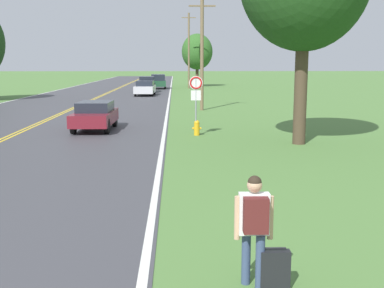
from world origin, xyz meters
name	(u,v)px	position (x,y,z in m)	size (l,w,h in m)	color
hitchhiker_person	(254,220)	(8.40, 3.62, 1.01)	(0.56, 0.41, 1.65)	#38476B
suitcase	(275,270)	(8.71, 3.56, 0.29)	(0.43, 0.16, 0.63)	black
fire_hydrant	(197,128)	(8.28, 18.52, 0.35)	(0.41, 0.25, 0.69)	gold
traffic_sign	(196,91)	(8.24, 18.46, 2.00)	(0.60, 0.10, 2.65)	gray
utility_pole_midground	(202,52)	(9.17, 30.29, 3.94)	(1.80, 0.24, 7.59)	brown
utility_pole_far	(189,50)	(9.15, 59.69, 4.91)	(1.80, 0.24, 9.51)	brown
tree_mid_treeline	(197,52)	(10.47, 64.90, 4.78)	(4.28, 4.28, 7.26)	#473828
car_maroon_sedan_nearest	(95,115)	(3.44, 20.45, 0.73)	(1.81, 4.10, 1.37)	black
car_silver_sedan_approaching	(145,88)	(4.34, 45.78, 0.77)	(2.01, 4.51, 1.48)	black
car_black_suv_mid_near	(147,84)	(4.21, 51.57, 0.92)	(1.79, 4.16, 1.76)	black
car_dark_green_suv_mid_far	(158,81)	(5.24, 58.94, 0.97)	(2.00, 4.34, 1.82)	black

